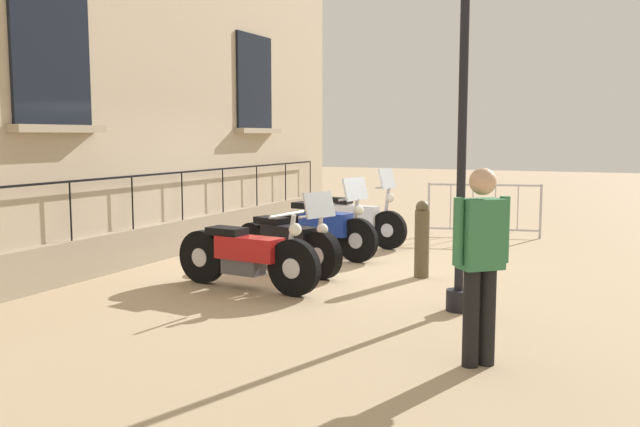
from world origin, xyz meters
TOP-DOWN VIEW (x-y plane):
  - ground_plane at (0.00, 0.00)m, footprint 60.00×60.00m
  - building_facade at (-2.83, 0.00)m, footprint 0.82×11.99m
  - motorcycle_red at (-0.08, -1.89)m, footprint 2.19×0.74m
  - motorcycle_black at (-0.12, -0.68)m, footprint 2.02×0.94m
  - motorcycle_blue at (-0.07, 0.58)m, footprint 1.97×0.80m
  - motorcycle_white at (-0.12, 1.98)m, footprint 2.13×0.66m
  - lamppost at (2.66, -1.85)m, footprint 0.32×1.02m
  - crowd_barrier at (1.80, 4.00)m, footprint 2.12×0.53m
  - bollard at (1.77, -0.23)m, footprint 0.21×0.21m
  - pedestrian_standing at (3.25, -3.65)m, footprint 0.42×0.40m

SIDE VIEW (x-z plane):
  - ground_plane at x=0.00m, z-range 0.00..0.00m
  - motorcycle_black at x=-0.12m, z-range -0.18..1.03m
  - motorcycle_red at x=-0.08m, z-range -0.08..0.95m
  - motorcycle_white at x=-0.12m, z-range -0.25..1.16m
  - motorcycle_blue at x=-0.07m, z-range -0.19..1.14m
  - bollard at x=1.77m, z-range 0.00..1.09m
  - crowd_barrier at x=1.80m, z-range 0.04..1.09m
  - pedestrian_standing at x=3.25m, z-range 0.11..1.83m
  - lamppost at x=2.66m, z-range 0.96..5.34m
  - building_facade at x=-2.83m, z-range -0.09..6.96m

